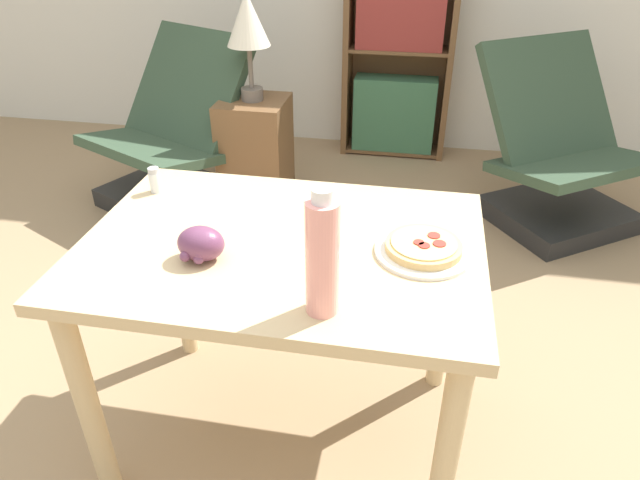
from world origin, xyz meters
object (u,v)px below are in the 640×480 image
object	(u,v)px
pizza_on_plate	(423,248)
side_table	(256,154)
lounge_chair_far	(558,169)
lounge_chair_near	(172,153)
bookshelf	(398,58)
grape_bunch	(200,244)
drink_bottle	(322,257)
table_lamp	(248,24)
salt_shaker	(155,180)

from	to	relation	value
pizza_on_plate	side_table	world-z (taller)	pizza_on_plate
pizza_on_plate	lounge_chair_far	size ratio (longest dim) A/B	0.24
lounge_chair_near	side_table	distance (m)	0.46
lounge_chair_far	side_table	world-z (taller)	lounge_chair_far
lounge_chair_far	bookshelf	bearing A→B (deg)	104.20
lounge_chair_far	bookshelf	world-z (taller)	bookshelf
grape_bunch	drink_bottle	world-z (taller)	drink_bottle
pizza_on_plate	grape_bunch	bearing A→B (deg)	-166.91
table_lamp	pizza_on_plate	bearing A→B (deg)	-59.23
lounge_chair_near	lounge_chair_far	bearing A→B (deg)	30.46
lounge_chair_near	table_lamp	world-z (taller)	table_lamp
side_table	lounge_chair_far	bearing A→B (deg)	4.33
pizza_on_plate	salt_shaker	world-z (taller)	salt_shaker
lounge_chair_far	table_lamp	xyz separation A→B (m)	(-1.56, -0.12, 0.67)
lounge_chair_near	bookshelf	xyz separation A→B (m)	(1.13, 0.94, 0.33)
side_table	grape_bunch	bearing A→B (deg)	-77.75
side_table	pizza_on_plate	bearing A→B (deg)	-59.23
pizza_on_plate	drink_bottle	bearing A→B (deg)	-128.01
table_lamp	lounge_chair_near	bearing A→B (deg)	-174.70
drink_bottle	salt_shaker	distance (m)	0.76
drink_bottle	grape_bunch	bearing A→B (deg)	156.51
pizza_on_plate	salt_shaker	xyz separation A→B (m)	(-0.80, 0.20, 0.02)
bookshelf	drink_bottle	bearing A→B (deg)	-89.89
pizza_on_plate	table_lamp	distance (m)	1.75
lounge_chair_far	pizza_on_plate	bearing A→B (deg)	-147.47
grape_bunch	drink_bottle	bearing A→B (deg)	-23.49
table_lamp	grape_bunch	bearing A→B (deg)	-77.75
lounge_chair_near	lounge_chair_far	size ratio (longest dim) A/B	0.97
grape_bunch	salt_shaker	bearing A→B (deg)	129.30
lounge_chair_far	table_lamp	size ratio (longest dim) A/B	1.98
drink_bottle	bookshelf	distance (m)	2.67
grape_bunch	lounge_chair_far	size ratio (longest dim) A/B	0.12
salt_shaker	table_lamp	xyz separation A→B (m)	(-0.08, 1.29, 0.20)
bookshelf	side_table	distance (m)	1.16
bookshelf	table_lamp	distance (m)	1.17
lounge_chair_far	bookshelf	distance (m)	1.22
lounge_chair_far	side_table	bearing A→B (deg)	149.64
pizza_on_plate	lounge_chair_far	distance (m)	1.80
drink_bottle	salt_shaker	xyz separation A→B (m)	(-0.59, 0.47, -0.10)
grape_bunch	lounge_chair_far	world-z (taller)	lounge_chair_far
bookshelf	table_lamp	bearing A→B (deg)	-127.00
lounge_chair_near	lounge_chair_far	world-z (taller)	same
salt_shaker	side_table	xyz separation A→B (m)	(-0.08, 1.29, -0.47)
grape_bunch	drink_bottle	xyz separation A→B (m)	(0.33, -0.14, 0.10)
grape_bunch	lounge_chair_far	xyz separation A→B (m)	(1.21, 1.73, -0.48)
side_table	table_lamp	distance (m)	0.66
pizza_on_plate	grape_bunch	world-z (taller)	grape_bunch
pizza_on_plate	table_lamp	world-z (taller)	table_lamp
pizza_on_plate	bookshelf	bearing A→B (deg)	95.12
drink_bottle	salt_shaker	size ratio (longest dim) A/B	3.79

